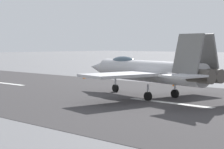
% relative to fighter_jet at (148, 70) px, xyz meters
% --- Properties ---
extents(ground_plane, '(400.00, 400.00, 0.00)m').
position_rel_fighter_jet_xyz_m(ground_plane, '(-4.53, 1.76, -2.43)').
color(ground_plane, slate).
extents(runway_strip, '(240.00, 26.00, 0.02)m').
position_rel_fighter_jet_xyz_m(runway_strip, '(-4.55, 1.76, -2.42)').
color(runway_strip, '#3A3739').
rests_on(runway_strip, ground).
extents(fighter_jet, '(17.93, 14.62, 5.63)m').
position_rel_fighter_jet_xyz_m(fighter_jet, '(0.00, 0.00, 0.00)').
color(fighter_jet, '#B8B7BC').
rests_on(fighter_jet, ground).
extents(marker_cone_mid, '(0.44, 0.44, 0.55)m').
position_rel_fighter_jet_xyz_m(marker_cone_mid, '(3.79, -9.76, -2.16)').
color(marker_cone_mid, orange).
rests_on(marker_cone_mid, ground).
extents(marker_cone_far, '(0.44, 0.44, 0.55)m').
position_rel_fighter_jet_xyz_m(marker_cone_far, '(18.94, -9.76, -2.16)').
color(marker_cone_far, orange).
rests_on(marker_cone_far, ground).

